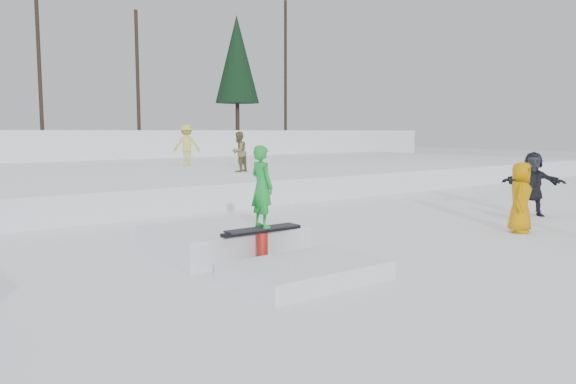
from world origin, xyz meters
TOP-DOWN VIEW (x-y plane):
  - ground at (0.00, 0.00)m, footprint 120.00×120.00m
  - snow_midrise at (0.00, 16.00)m, footprint 50.00×18.00m
  - treeline at (6.18, 28.28)m, footprint 40.24×4.22m
  - walker_olive at (5.08, 10.95)m, footprint 0.91×0.82m
  - walker_ygreen at (5.47, 15.91)m, footprint 1.36×1.06m
  - spectator_yellow at (5.62, -0.22)m, footprint 0.95×0.81m
  - spectator_dark at (8.33, 0.97)m, footprint 1.41×1.65m
  - jib_rail_feature at (-1.04, 1.34)m, footprint 2.60×4.40m

SIDE VIEW (x-z plane):
  - ground at x=0.00m, z-range 0.00..0.00m
  - jib_rail_feature at x=-1.04m, z-range -0.75..1.36m
  - snow_midrise at x=0.00m, z-range 0.00..0.80m
  - spectator_yellow at x=5.62m, z-range 0.00..1.64m
  - spectator_dark at x=8.33m, z-range 0.00..1.79m
  - walker_olive at x=5.08m, z-range 0.80..2.34m
  - walker_ygreen at x=5.47m, z-range 0.80..2.66m
  - treeline at x=6.18m, z-range 2.20..12.70m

